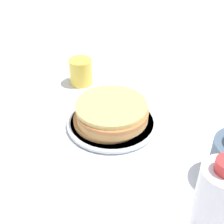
# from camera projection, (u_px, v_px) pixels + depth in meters

# --- Properties ---
(ground_plane) EXTENTS (4.00, 4.00, 0.00)m
(ground_plane) POSITION_uv_depth(u_px,v_px,m) (110.00, 121.00, 0.82)
(ground_plane) COLOR white
(plate) EXTENTS (0.23, 0.23, 0.01)m
(plate) POSITION_uv_depth(u_px,v_px,m) (112.00, 122.00, 0.80)
(plate) COLOR silver
(plate) RESTS_ON ground_plane
(pancake_stack) EXTENTS (0.19, 0.19, 0.05)m
(pancake_stack) POSITION_uv_depth(u_px,v_px,m) (111.00, 113.00, 0.78)
(pancake_stack) COLOR #C1874A
(pancake_stack) RESTS_ON plate
(juice_glass) EXTENTS (0.07, 0.07, 0.08)m
(juice_glass) POSITION_uv_depth(u_px,v_px,m) (81.00, 72.00, 0.96)
(juice_glass) COLOR yellow
(juice_glass) RESTS_ON ground_plane
(water_bottle_near) EXTENTS (0.07, 0.07, 0.21)m
(water_bottle_near) POSITION_uv_depth(u_px,v_px,m) (212.00, 215.00, 0.47)
(water_bottle_near) COLOR white
(water_bottle_near) RESTS_ON ground_plane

